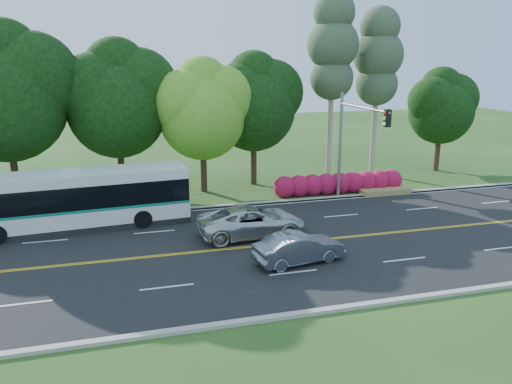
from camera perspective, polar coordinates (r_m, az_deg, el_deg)
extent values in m
plane|color=#204717|center=(25.43, 2.71, -5.97)|extent=(120.00, 120.00, 0.00)
cube|color=black|center=(25.43, 2.71, -5.95)|extent=(60.00, 14.00, 0.02)
cube|color=#A6A196|center=(31.92, -1.24, -1.42)|extent=(60.00, 0.30, 0.15)
cube|color=#A6A196|center=(19.33, 9.42, -13.02)|extent=(60.00, 0.30, 0.15)
cube|color=#204717|center=(33.66, -2.00, -0.60)|extent=(60.00, 4.00, 0.10)
cube|color=gold|center=(25.35, 2.77, -5.99)|extent=(57.00, 0.10, 0.00)
cube|color=gold|center=(25.49, 2.66, -5.86)|extent=(57.00, 0.10, 0.00)
cube|color=silver|center=(21.50, -25.20, -11.48)|extent=(2.20, 0.12, 0.00)
cube|color=silver|center=(21.16, -10.16, -10.64)|extent=(2.20, 0.12, 0.00)
cube|color=silver|center=(22.21, 4.28, -9.15)|extent=(2.20, 0.12, 0.00)
cube|color=silver|center=(24.49, 16.61, -7.40)|extent=(2.20, 0.12, 0.00)
cube|color=silver|center=(27.68, 26.40, -5.76)|extent=(2.20, 0.12, 0.00)
cube|color=silver|center=(27.90, -22.92, -5.21)|extent=(2.20, 0.12, 0.00)
cube|color=silver|center=(27.63, -11.55, -4.48)|extent=(2.20, 0.12, 0.00)
cube|color=silver|center=(28.45, -0.42, -3.60)|extent=(2.20, 0.12, 0.00)
cube|color=silver|center=(30.26, 9.71, -2.67)|extent=(2.20, 0.12, 0.00)
cube|color=silver|center=(32.90, 18.44, -1.80)|extent=(2.20, 0.12, 0.00)
cube|color=silver|center=(36.19, 25.73, -1.05)|extent=(2.20, 0.12, 0.00)
cube|color=silver|center=(31.66, -1.10, -1.66)|extent=(57.00, 0.12, 0.00)
cube|color=silver|center=(19.60, 9.04, -12.77)|extent=(57.00, 0.12, 0.00)
cylinder|color=black|center=(34.94, -25.82, 1.73)|extent=(0.44, 0.44, 3.96)
sphere|color=black|center=(34.31, -26.68, 9.06)|extent=(7.20, 7.20, 7.20)
sphere|color=black|center=(34.25, -24.16, 11.76)|extent=(5.76, 5.76, 5.76)
sphere|color=black|center=(34.58, -26.92, 13.58)|extent=(4.68, 4.68, 4.68)
cylinder|color=black|center=(35.32, -15.12, 2.55)|extent=(0.44, 0.44, 3.60)
sphere|color=black|center=(34.71, -15.58, 9.19)|extent=(6.60, 6.60, 6.60)
sphere|color=black|center=(34.94, -13.25, 11.55)|extent=(5.28, 5.28, 5.28)
sphere|color=black|center=(34.45, -17.94, 10.91)|extent=(4.95, 4.95, 4.95)
sphere|color=black|center=(34.97, -15.70, 13.29)|extent=(4.29, 4.29, 4.29)
cylinder|color=black|center=(34.81, -6.00, 2.51)|extent=(0.44, 0.44, 3.24)
sphere|color=#5B8E1D|center=(34.21, -6.16, 8.49)|extent=(5.80, 5.80, 5.80)
sphere|color=#5B8E1D|center=(34.63, -4.13, 10.54)|extent=(4.64, 4.64, 4.64)
sphere|color=#5B8E1D|center=(33.75, -8.13, 10.07)|extent=(4.35, 4.35, 4.35)
sphere|color=#5B8E1D|center=(34.45, -6.21, 12.17)|extent=(3.77, 3.77, 3.77)
cylinder|color=black|center=(37.05, -0.26, 3.50)|extent=(0.44, 0.44, 3.42)
sphere|color=black|center=(36.48, -0.27, 9.37)|extent=(6.00, 6.00, 6.00)
sphere|color=black|center=(37.04, 1.66, 11.31)|extent=(4.80, 4.80, 4.80)
sphere|color=black|center=(35.91, -2.07, 10.95)|extent=(4.50, 4.50, 4.50)
sphere|color=black|center=(36.74, -0.29, 12.93)|extent=(3.90, 3.90, 3.90)
cylinder|color=#A09781|center=(38.53, 8.48, 8.58)|extent=(0.40, 0.40, 9.80)
sphere|color=#3B5233|center=(38.33, 8.64, 12.74)|extent=(3.23, 3.23, 3.23)
sphere|color=#3B5233|center=(38.32, 8.79, 16.30)|extent=(3.80, 3.80, 3.80)
sphere|color=#3B5233|center=(38.44, 8.93, 19.64)|extent=(3.04, 3.04, 3.04)
cylinder|color=#A09781|center=(40.77, 13.39, 8.19)|extent=(0.40, 0.40, 9.10)
sphere|color=#3B5233|center=(40.56, 13.61, 11.84)|extent=(3.23, 3.23, 3.23)
sphere|color=#3B5233|center=(40.52, 13.81, 14.95)|extent=(3.80, 3.80, 3.80)
sphere|color=#3B5233|center=(40.59, 14.00, 17.89)|extent=(3.04, 3.04, 3.04)
cylinder|color=black|center=(44.36, 20.00, 4.27)|extent=(0.44, 0.44, 3.06)
sphere|color=black|center=(43.91, 20.39, 8.56)|extent=(5.20, 5.20, 5.20)
sphere|color=black|center=(44.75, 21.53, 9.90)|extent=(4.16, 4.16, 4.16)
sphere|color=black|center=(43.08, 19.51, 9.75)|extent=(3.90, 3.90, 3.90)
sphere|color=black|center=(44.15, 20.43, 11.14)|extent=(3.38, 3.38, 3.38)
sphere|color=#A60D31|center=(33.53, 3.30, 0.56)|extent=(1.50, 1.50, 1.50)
sphere|color=#A60D31|center=(33.86, 4.90, 0.67)|extent=(1.50, 1.50, 1.50)
sphere|color=#A60D31|center=(34.21, 6.48, 0.78)|extent=(1.50, 1.50, 1.50)
sphere|color=#A60D31|center=(34.58, 8.02, 0.88)|extent=(1.50, 1.50, 1.50)
sphere|color=#A60D31|center=(34.98, 9.52, 0.98)|extent=(1.50, 1.50, 1.50)
sphere|color=#A60D31|center=(35.40, 10.99, 1.08)|extent=(1.50, 1.50, 1.50)
sphere|color=#A60D31|center=(35.85, 12.43, 1.18)|extent=(1.50, 1.50, 1.50)
sphere|color=#A60D31|center=(36.32, 13.83, 1.27)|extent=(1.50, 1.50, 1.50)
sphere|color=#A60D31|center=(36.81, 15.19, 1.36)|extent=(1.50, 1.50, 1.50)
cube|color=olive|center=(35.78, 14.39, 0.12)|extent=(3.50, 1.40, 0.40)
cylinder|color=gray|center=(33.42, 9.58, 5.15)|extent=(0.20, 0.20, 7.00)
cylinder|color=gray|center=(30.38, 12.20, 9.39)|extent=(0.14, 6.00, 0.14)
cube|color=black|center=(27.97, 14.80, 8.16)|extent=(0.32, 0.28, 0.95)
sphere|color=red|center=(27.85, 14.53, 8.77)|extent=(0.18, 0.18, 0.18)
sphere|color=yellow|center=(27.88, 14.49, 8.16)|extent=(0.18, 0.18, 0.18)
sphere|color=#19D833|center=(27.92, 14.45, 7.55)|extent=(0.18, 0.18, 0.18)
cube|color=silver|center=(29.12, -19.79, -2.31)|extent=(12.30, 3.64, 1.00)
cube|color=black|center=(28.82, -19.99, -0.17)|extent=(12.24, 3.68, 1.25)
cube|color=silver|center=(28.61, -20.15, 1.59)|extent=(12.30, 3.64, 0.56)
cube|color=#0C735C|center=(29.00, -19.87, -1.48)|extent=(12.25, 3.69, 0.14)
cube|color=black|center=(29.32, -19.68, -3.58)|extent=(12.29, 3.54, 0.35)
cylinder|color=black|center=(30.64, -27.04, -2.93)|extent=(1.03, 0.37, 1.01)
cylinder|color=black|center=(28.26, -12.80, -3.04)|extent=(1.03, 0.37, 1.01)
cylinder|color=black|center=(30.55, -13.43, -1.71)|extent=(1.03, 0.37, 1.01)
imported|color=slate|center=(23.02, 4.95, -6.41)|extent=(4.40, 2.16, 1.39)
imported|color=silver|center=(26.27, -0.46, -3.38)|extent=(5.79, 2.86, 1.58)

